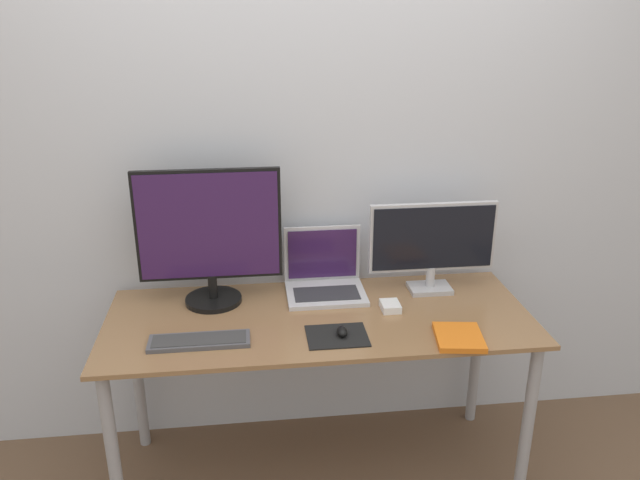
{
  "coord_description": "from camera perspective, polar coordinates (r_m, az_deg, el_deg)",
  "views": [
    {
      "loc": [
        -0.25,
        -1.8,
        1.87
      ],
      "look_at": [
        0.01,
        0.43,
        1.02
      ],
      "focal_mm": 35.0,
      "sensor_mm": 36.0,
      "label": 1
    }
  ],
  "objects": [
    {
      "name": "wall_back",
      "position": [
        2.61,
        -1.1,
        6.99
      ],
      "size": [
        7.0,
        0.05,
        2.5
      ],
      "color": "silver",
      "rests_on": "ground_plane"
    },
    {
      "name": "desk",
      "position": [
        2.47,
        -0.06,
        -8.99
      ],
      "size": [
        1.64,
        0.66,
        0.74
      ],
      "color": "olive",
      "rests_on": "ground_plane"
    },
    {
      "name": "monitor_left",
      "position": [
        2.46,
        -10.09,
        0.43
      ],
      "size": [
        0.56,
        0.23,
        0.55
      ],
      "color": "black",
      "rests_on": "desk"
    },
    {
      "name": "monitor_right",
      "position": [
        2.59,
        10.25,
        -0.22
      ],
      "size": [
        0.52,
        0.12,
        0.38
      ],
      "color": "#B2B2B7",
      "rests_on": "desk"
    },
    {
      "name": "laptop",
      "position": [
        2.6,
        0.4,
        -3.38
      ],
      "size": [
        0.32,
        0.26,
        0.26
      ],
      "color": "silver",
      "rests_on": "desk"
    },
    {
      "name": "keyboard",
      "position": [
        2.28,
        -10.97,
        -9.05
      ],
      "size": [
        0.36,
        0.11,
        0.02
      ],
      "color": "#4C4C51",
      "rests_on": "desk"
    },
    {
      "name": "mousepad",
      "position": [
        2.28,
        1.57,
        -8.76
      ],
      "size": [
        0.22,
        0.18,
        0.0
      ],
      "color": "black",
      "rests_on": "desk"
    },
    {
      "name": "mouse",
      "position": [
        2.27,
        2.02,
        -8.35
      ],
      "size": [
        0.04,
        0.06,
        0.03
      ],
      "color": "black",
      "rests_on": "mousepad"
    },
    {
      "name": "book",
      "position": [
        2.31,
        12.58,
        -8.67
      ],
      "size": [
        0.19,
        0.22,
        0.02
      ],
      "color": "orange",
      "rests_on": "desk"
    },
    {
      "name": "power_brick",
      "position": [
        2.48,
        6.44,
        -6.04
      ],
      "size": [
        0.07,
        0.09,
        0.03
      ],
      "color": "white",
      "rests_on": "desk"
    }
  ]
}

